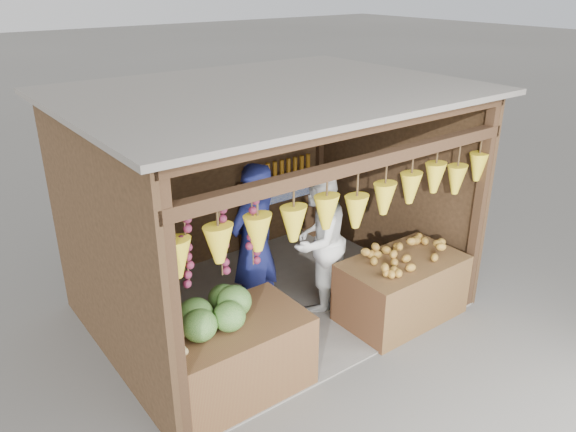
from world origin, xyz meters
The scene contains 12 objects.
ground centered at (0.00, 0.00, 0.00)m, with size 80.00×80.00×0.00m, color #514F49.
stall_structure centered at (-0.03, -0.04, 1.67)m, with size 4.30×3.30×2.66m.
back_shelf centered at (1.05, 1.28, 0.87)m, with size 1.25×0.32×1.32m.
counter_left centered at (-1.21, -1.06, 0.39)m, with size 1.44×0.85×0.78m, color #532E1B.
counter_right centered at (1.07, -1.13, 0.37)m, with size 1.45×0.85×0.75m, color #4B2C19.
stool centered at (-1.53, 0.03, 0.15)m, with size 0.31×0.31×0.29m, color black.
man_standing centered at (-0.33, -0.13, 0.96)m, with size 0.70×0.46×1.93m, color #14194B.
woman_standing centered at (0.43, -0.34, 0.88)m, with size 0.86×0.67×1.76m, color white.
vendor_seated centered at (-1.53, 0.03, 0.83)m, with size 0.53×0.34×1.08m, color brown.
melon_pile centered at (-1.31, -0.99, 0.94)m, with size 1.00×0.50×0.32m, color #1D5416, non-canonical shape.
tanfruit_pile centered at (-1.84, -1.11, 0.84)m, with size 0.34×0.40×0.13m, color #A3834B, non-canonical shape.
mango_pile centered at (1.11, -1.13, 0.86)m, with size 1.40×0.64×0.22m, color #AF3D17, non-canonical shape.
Camera 1 is at (-3.42, -4.89, 3.77)m, focal length 35.00 mm.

